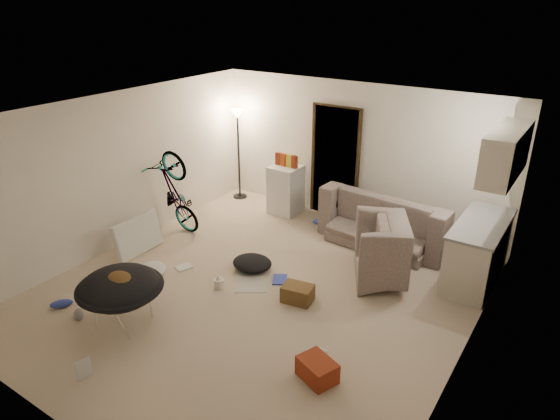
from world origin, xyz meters
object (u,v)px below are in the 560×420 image
Objects in this scene: drink_case_b at (317,370)px; juicer at (219,283)px; armchair at (405,259)px; sofa at (387,224)px; drink_case_a at (298,293)px; bicycle at (177,210)px; mini_fridge at (286,189)px; saucer_chair at (121,294)px; floor_lamp at (238,135)px; kitchen_counter at (477,253)px; tv_box at (138,236)px.

juicer is at bearing -179.84° from drink_case_b.
sofa is at bearing 5.98° from armchair.
armchair is at bearing 43.01° from drink_case_a.
mini_fridge reaches higher than bicycle.
bicycle is at bearing 157.45° from drink_case_a.
saucer_chair reaches higher than drink_case_a.
bicycle is (0.10, -1.89, -0.90)m from floor_lamp.
armchair reaches higher than drink_case_b.
kitchen_counter is 1.04m from armchair.
kitchen_counter is 3.20m from drink_case_b.
drink_case_b is at bearing -52.07° from mini_fridge.
armchair is at bearing 127.63° from sofa.
mini_fridge reaches higher than drink_case_a.
juicer is at bearing -171.76° from drink_case_a.
bicycle is (-3.88, -0.64, 0.06)m from armchair.
sofa is (-1.55, 0.45, -0.12)m from kitchen_counter.
floor_lamp is 5.55m from drink_case_b.
drink_case_a is at bearing -134.17° from kitchen_counter.
drink_case_a reaches higher than juicer.
armchair is 2.69m from juicer.
tv_box is 3.96m from drink_case_b.
juicer is at bearing -75.55° from mini_fridge.
mini_fridge is 4.56m from drink_case_b.
bicycle is at bearing -86.97° from floor_lamp.
kitchen_counter is at bearing -7.66° from floor_lamp.
tv_box reaches higher than juicer.
drink_case_b is at bearing 104.39° from sofa.
bicycle is 4.27m from drink_case_b.
juicer is at bearing -142.57° from kitchen_counter.
floor_lamp reaches higher than sofa.
bicycle is at bearing -165.33° from kitchen_counter.
tv_box is 2.89m from drink_case_a.
sofa is at bearing 62.69° from juicer.
drink_case_a is (2.88, -0.67, -0.29)m from bicycle.
drink_case_a is (1.54, 1.66, -0.33)m from saucer_chair.
armchair is at bearing 49.38° from saucer_chair.
sofa is 2.39× the size of mini_fridge.
drink_case_b is (2.76, -3.61, -0.34)m from mini_fridge.
mini_fridge is 2.90m from tv_box.
juicer is (0.45, 1.31, -0.36)m from saucer_chair.
juicer is (-1.40, -2.71, -0.24)m from sofa.
tv_box is at bearing -177.45° from bicycle.
tv_box is at bearing 133.01° from saucer_chair.
armchair is 1.20× the size of tv_box.
saucer_chair is at bearing -86.01° from mini_fridge.
bicycle is at bearing 176.10° from drink_case_b.
mini_fridge is 2.91m from juicer.
sofa is at bearing -2.19° from mini_fridge.
mini_fridge is (1.09, 1.79, 0.05)m from bicycle.
drink_case_a is at bearing 47.10° from saucer_chair.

